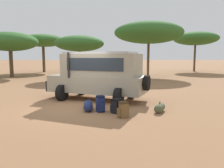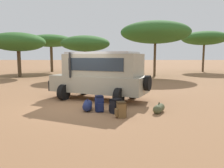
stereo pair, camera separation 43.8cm
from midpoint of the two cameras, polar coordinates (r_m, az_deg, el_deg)
ground_plane at (r=9.86m, az=-10.14°, el=-5.86°), size 320.00×320.00×0.00m
safari_vehicle at (r=11.23m, az=-4.47°, el=2.48°), size 5.37×3.87×2.44m
backpack_beside_front_wheel at (r=7.97m, az=1.36°, el=-6.75°), size 0.44×0.37×0.58m
backpack_cluster_center at (r=8.61m, az=-0.25°, el=-5.77°), size 0.50×0.50×0.57m
backpack_near_rear_wheel at (r=8.80m, az=-4.46°, el=-5.22°), size 0.38×0.46×0.65m
duffel_bag_low_black_case at (r=9.14m, az=-7.62°, el=-5.63°), size 0.41×0.98×0.48m
duffel_bag_soft_canvas at (r=8.94m, az=10.97°, el=-6.16°), size 0.57×0.77×0.42m
acacia_tree_far_left at (r=26.33m, az=-25.53°, el=9.92°), size 5.85×6.04×4.84m
acacia_tree_left_mid at (r=33.68m, az=-17.95°, el=10.70°), size 6.40×6.77×5.43m
acacia_tree_centre_back at (r=22.63m, az=-9.07°, el=10.35°), size 4.97×4.97×4.34m
acacia_tree_right_mid at (r=25.68m, az=9.08°, el=13.09°), size 7.82×7.11×6.17m
acacia_tree_far_right at (r=35.73m, az=20.65°, el=11.03°), size 6.56×7.07×5.95m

